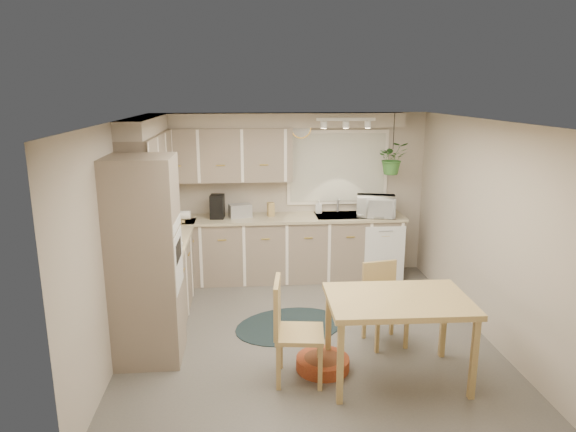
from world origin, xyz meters
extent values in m
plane|color=#5E5953|center=(0.00, 0.00, 0.00)|extent=(4.20, 4.20, 0.00)
plane|color=white|center=(0.00, 0.00, 2.40)|extent=(4.20, 4.20, 0.00)
cube|color=#B2A593|center=(0.00, 2.10, 1.20)|extent=(4.00, 0.04, 2.40)
cube|color=#B2A593|center=(0.00, -2.10, 1.20)|extent=(4.00, 0.04, 2.40)
cube|color=#B2A593|center=(-2.00, 0.00, 1.20)|extent=(0.04, 4.20, 2.40)
cube|color=#B2A593|center=(2.00, 0.00, 1.20)|extent=(0.04, 4.20, 2.40)
cube|color=gray|center=(-1.70, 0.88, 0.45)|extent=(0.60, 1.85, 0.90)
cube|color=gray|center=(-0.20, 1.80, 0.45)|extent=(3.60, 0.60, 0.90)
cube|color=tan|center=(-1.69, 0.88, 0.92)|extent=(0.64, 1.89, 0.04)
cube|color=tan|center=(-0.20, 1.79, 0.92)|extent=(3.64, 0.64, 0.04)
cube|color=gray|center=(-1.68, -0.38, 1.05)|extent=(0.65, 0.65, 2.10)
cube|color=white|center=(-1.35, -0.38, 1.05)|extent=(0.02, 0.56, 0.58)
cube|color=gray|center=(-1.82, 1.00, 1.83)|extent=(0.35, 2.00, 0.75)
cube|color=gray|center=(-1.00, 1.93, 1.83)|extent=(2.00, 0.35, 0.75)
cube|color=#B2A593|center=(-1.85, 1.00, 2.30)|extent=(0.30, 2.00, 0.20)
cube|color=#B2A593|center=(-0.20, 1.95, 2.30)|extent=(3.60, 0.30, 0.20)
cube|color=white|center=(-1.68, 0.30, 0.94)|extent=(0.52, 0.58, 0.02)
cube|color=white|center=(-1.70, 0.30, 1.40)|extent=(0.40, 0.60, 0.14)
cube|color=white|center=(0.70, 2.07, 1.60)|extent=(1.40, 0.02, 1.00)
cube|color=white|center=(0.70, 2.08, 1.60)|extent=(1.50, 0.02, 1.10)
cube|color=#B1B4B9|center=(0.70, 1.80, 0.90)|extent=(0.70, 0.48, 0.10)
cube|color=white|center=(1.30, 1.49, 0.42)|extent=(0.58, 0.02, 0.83)
cube|color=white|center=(0.70, 1.55, 2.33)|extent=(0.80, 0.04, 0.04)
cylinder|color=gold|center=(0.15, 2.07, 2.18)|extent=(0.30, 0.03, 0.30)
cube|color=tan|center=(0.74, -1.00, 0.41)|extent=(1.34, 0.91, 0.83)
cube|color=tan|center=(-0.18, -0.93, 0.50)|extent=(0.52, 0.52, 1.00)
cube|color=tan|center=(0.82, -0.30, 0.44)|extent=(0.48, 0.48, 0.89)
ellipsoid|color=black|center=(-0.18, 0.20, 0.01)|extent=(1.55, 1.35, 0.01)
cylinder|color=#A34E20|center=(0.07, -0.78, 0.06)|extent=(0.69, 0.69, 0.12)
imported|color=white|center=(1.20, 1.70, 1.12)|extent=(0.60, 0.42, 0.37)
imported|color=white|center=(0.41, 1.95, 0.99)|extent=(0.13, 0.21, 0.09)
imported|color=#356C2B|center=(1.41, 1.70, 1.73)|extent=(0.42, 0.46, 0.36)
cube|color=black|center=(-1.07, 1.80, 1.11)|extent=(0.21, 0.25, 0.33)
cube|color=#B1B4B9|center=(-0.74, 1.82, 1.03)|extent=(0.35, 0.25, 0.19)
cube|color=tan|center=(-0.31, 1.85, 1.04)|extent=(0.11, 0.11, 0.20)
camera|label=1|loc=(-0.67, -5.35, 2.71)|focal=32.00mm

